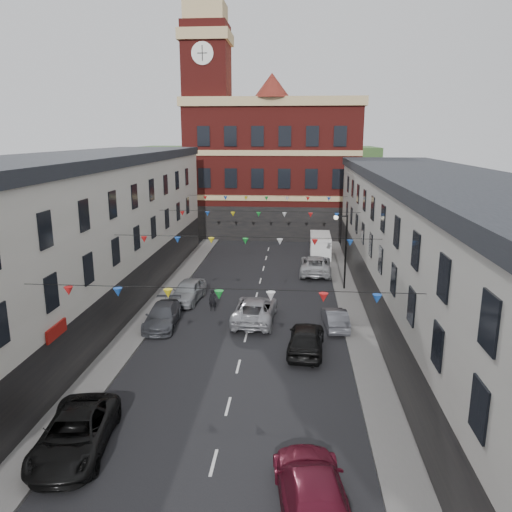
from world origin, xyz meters
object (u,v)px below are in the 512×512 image
(car_left_c, at_px, (75,434))
(car_right_e, at_px, (335,318))
(pedestrian, at_px, (213,300))
(street_lamp, at_px, (343,242))
(car_left_d, at_px, (163,316))
(white_van, at_px, (320,246))
(car_right_d, at_px, (306,338))
(car_left_e, at_px, (188,291))
(car_right_f, at_px, (315,265))
(car_right_c, at_px, (312,491))
(moving_car, at_px, (255,310))

(car_left_c, relative_size, car_right_e, 1.41)
(pedestrian, bearing_deg, street_lamp, 27.40)
(pedestrian, bearing_deg, car_left_d, -134.49)
(white_van, bearing_deg, car_left_d, -118.25)
(street_lamp, relative_size, car_right_d, 1.24)
(street_lamp, xyz_separation_m, car_right_d, (-2.95, -11.89, -3.08))
(car_left_e, bearing_deg, car_right_f, 46.80)
(street_lamp, bearing_deg, car_left_d, -144.32)
(car_right_c, bearing_deg, car_right_e, -104.08)
(pedestrian, bearing_deg, car_right_d, -48.23)
(car_left_c, relative_size, car_left_d, 1.14)
(car_left_c, relative_size, car_right_d, 1.12)
(car_left_e, distance_m, car_right_c, 22.26)
(car_left_e, distance_m, pedestrian, 2.83)
(pedestrian, bearing_deg, car_right_f, 50.71)
(car_left_e, bearing_deg, moving_car, -29.15)
(street_lamp, distance_m, car_left_c, 25.00)
(car_right_f, xyz_separation_m, moving_car, (-4.36, -12.03, -0.01))
(car_right_f, distance_m, white_van, 6.33)
(car_left_d, bearing_deg, car_left_e, 80.07)
(car_left_e, relative_size, pedestrian, 3.04)
(car_right_c, distance_m, car_right_f, 28.99)
(car_right_c, bearing_deg, white_van, -100.25)
(car_left_d, relative_size, pedestrian, 3.11)
(car_left_d, bearing_deg, car_right_f, 49.54)
(car_right_f, xyz_separation_m, pedestrian, (-7.45, -10.25, -0.03))
(car_right_c, bearing_deg, car_left_c, -23.05)
(car_left_e, xyz_separation_m, moving_car, (5.23, -3.62, 0.00))
(white_van, height_order, pedestrian, white_van)
(car_right_e, bearing_deg, car_left_c, 46.86)
(car_left_d, distance_m, car_right_f, 16.81)
(car_left_e, height_order, moving_car, same)
(car_left_d, height_order, car_right_f, car_right_f)
(street_lamp, height_order, car_right_c, street_lamp)
(white_van, distance_m, pedestrian, 18.43)
(street_lamp, relative_size, car_left_d, 1.26)
(white_van, relative_size, pedestrian, 3.35)
(car_right_d, height_order, white_van, white_van)
(car_left_d, bearing_deg, car_right_c, -62.92)
(car_right_c, height_order, car_right_f, car_right_c)
(car_left_c, xyz_separation_m, car_right_d, (9.03, 9.83, 0.07))
(car_right_d, bearing_deg, pedestrian, -40.56)
(street_lamp, distance_m, car_left_e, 12.44)
(car_right_d, distance_m, white_van, 22.96)
(car_left_e, relative_size, car_right_d, 0.96)
(car_left_c, bearing_deg, car_left_d, 83.36)
(car_right_d, bearing_deg, car_right_f, -89.35)
(car_left_d, height_order, car_right_e, car_left_d)
(street_lamp, height_order, pedestrian, street_lamp)
(car_right_d, xyz_separation_m, white_van, (1.77, 22.89, 0.30))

